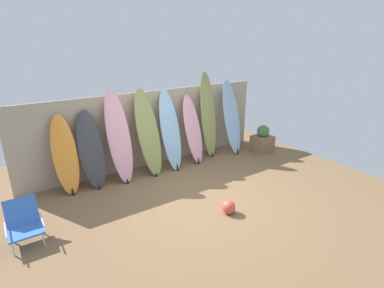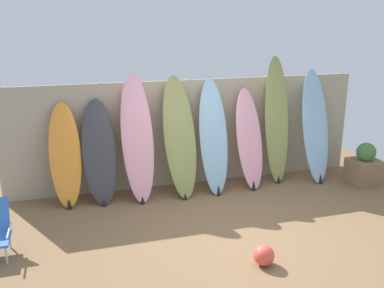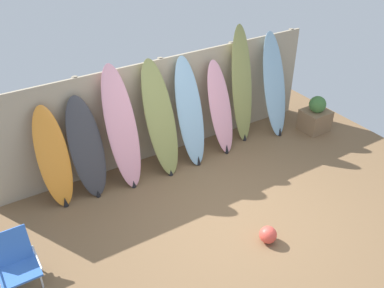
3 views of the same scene
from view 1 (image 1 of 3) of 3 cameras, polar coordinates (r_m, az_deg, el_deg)
The scene contains 13 objects.
ground at distance 5.99m, azimuth 1.35°, elevation -10.01°, with size 7.68×7.68×0.00m, color brown.
fence_back at distance 7.24m, azimuth -7.79°, elevation 2.93°, with size 6.08×0.11×1.80m.
surfboard_orange_0 at distance 6.38m, azimuth -23.01°, elevation -2.06°, with size 0.47×0.52×1.57m.
surfboard_charcoal_1 at distance 6.45m, azimuth -18.60°, elevation -1.10°, with size 0.53×0.58×1.60m.
surfboard_pink_2 at distance 6.51m, azimuth -13.75°, elevation 1.32°, with size 0.51×0.67×1.97m.
surfboard_olive_3 at distance 6.75m, azimuth -8.34°, elevation 2.10°, with size 0.57×0.74×1.91m.
surfboard_skyblue_4 at distance 7.00m, azimuth -4.14°, elevation 2.54°, with size 0.51×0.70×1.84m.
surfboard_pink_5 at distance 7.35m, azimuth 0.19°, elevation 2.68°, with size 0.50×0.62×1.66m.
surfboard_olive_6 at distance 7.69m, azimuth 3.12°, elevation 5.38°, with size 0.45×0.46×2.16m.
surfboard_skyblue_7 at distance 8.05m, azimuth 7.55°, elevation 5.06°, with size 0.52×0.73×1.93m.
beach_chair at distance 5.34m, azimuth -29.42°, elevation -12.81°, with size 0.50×0.57×0.64m.
planter_box at distance 8.41m, azimuth 13.26°, elevation 0.71°, with size 0.51×0.47×0.73m.
beach_ball at distance 5.47m, azimuth 7.00°, elevation -11.83°, with size 0.25×0.25×0.25m, color #E54C3F.
Camera 1 is at (-3.01, -4.24, 2.98)m, focal length 28.00 mm.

